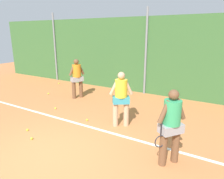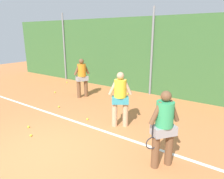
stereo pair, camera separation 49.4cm
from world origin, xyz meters
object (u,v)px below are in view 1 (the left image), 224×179
(player_foreground_near, at_px, (171,124))
(player_midcourt, at_px, (121,96))
(tennis_ball_3, at_px, (55,108))
(tennis_ball_2, at_px, (48,94))
(tennis_ball_6, at_px, (59,83))
(player_backcourt_far, at_px, (77,76))
(tennis_ball_8, at_px, (27,130))
(tennis_ball_1, at_px, (32,138))
(tennis_ball_5, at_px, (122,93))
(tennis_ball_7, at_px, (87,120))

(player_foreground_near, relative_size, player_midcourt, 1.00)
(tennis_ball_3, bearing_deg, tennis_ball_2, 144.22)
(player_midcourt, xyz_separation_m, tennis_ball_6, (-5.68, 3.04, -0.94))
(tennis_ball_2, distance_m, tennis_ball_3, 2.16)
(player_foreground_near, distance_m, tennis_ball_3, 4.94)
(player_backcourt_far, relative_size, tennis_ball_8, 26.51)
(player_foreground_near, xyz_separation_m, tennis_ball_8, (-4.09, -0.59, -0.93))
(tennis_ball_1, xyz_separation_m, tennis_ball_6, (-3.98, 5.08, 0.00))
(player_midcourt, relative_size, tennis_ball_1, 26.25)
(tennis_ball_1, xyz_separation_m, tennis_ball_8, (-0.55, 0.29, 0.00))
(tennis_ball_1, relative_size, tennis_ball_8, 1.00)
(player_backcourt_far, height_order, tennis_ball_1, player_backcourt_far)
(tennis_ball_5, bearing_deg, player_midcourt, -63.08)
(tennis_ball_1, relative_size, tennis_ball_2, 1.00)
(player_foreground_near, height_order, tennis_ball_5, player_foreground_near)
(player_backcourt_far, distance_m, tennis_ball_3, 1.84)
(player_backcourt_far, relative_size, tennis_ball_7, 26.51)
(player_backcourt_far, height_order, tennis_ball_3, player_backcourt_far)
(player_backcourt_far, relative_size, tennis_ball_1, 26.51)
(player_foreground_near, bearing_deg, tennis_ball_5, -104.50)
(tennis_ball_5, relative_size, tennis_ball_6, 1.00)
(tennis_ball_5, height_order, tennis_ball_8, same)
(tennis_ball_2, distance_m, tennis_ball_6, 2.07)
(player_foreground_near, bearing_deg, tennis_ball_3, -67.01)
(tennis_ball_5, relative_size, tennis_ball_7, 1.00)
(tennis_ball_3, relative_size, tennis_ball_7, 1.00)
(tennis_ball_1, bearing_deg, tennis_ball_2, 131.50)
(player_midcourt, bearing_deg, tennis_ball_1, -164.32)
(player_midcourt, xyz_separation_m, tennis_ball_2, (-4.62, 1.26, -0.94))
(player_midcourt, height_order, player_backcourt_far, player_backcourt_far)
(tennis_ball_6, bearing_deg, player_midcourt, -28.14)
(tennis_ball_1, bearing_deg, tennis_ball_8, 152.37)
(player_foreground_near, xyz_separation_m, tennis_ball_3, (-4.71, 1.16, -0.93))
(tennis_ball_2, distance_m, tennis_ball_5, 3.56)
(tennis_ball_7, xyz_separation_m, tennis_ball_8, (-1.10, -1.50, 0.00))
(tennis_ball_1, bearing_deg, tennis_ball_3, 119.82)
(player_backcourt_far, xyz_separation_m, tennis_ball_6, (-2.63, 1.47, -0.95))
(tennis_ball_5, xyz_separation_m, tennis_ball_8, (-0.67, -4.86, 0.00))
(tennis_ball_5, distance_m, tennis_ball_6, 4.10)
(player_foreground_near, height_order, tennis_ball_8, player_foreground_near)
(player_foreground_near, xyz_separation_m, tennis_ball_7, (-2.99, 0.90, -0.93))
(player_foreground_near, relative_size, tennis_ball_2, 26.17)
(tennis_ball_2, bearing_deg, tennis_ball_6, 120.89)
(tennis_ball_2, relative_size, tennis_ball_8, 1.00)
(tennis_ball_1, height_order, tennis_ball_5, same)
(player_midcourt, bearing_deg, tennis_ball_6, 117.36)
(player_midcourt, xyz_separation_m, player_backcourt_far, (-3.05, 1.56, 0.01))
(tennis_ball_3, relative_size, tennis_ball_6, 1.00)
(tennis_ball_1, height_order, tennis_ball_6, same)
(tennis_ball_1, relative_size, tennis_ball_7, 1.00)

